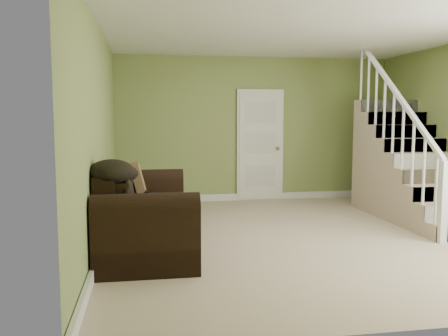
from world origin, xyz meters
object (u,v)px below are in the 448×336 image
object	(u,v)px
banana	(161,207)
cat	(147,199)
side_table	(134,200)
sofa	(142,217)

from	to	relation	value
banana	cat	bearing A→B (deg)	100.51
side_table	cat	bearing A→B (deg)	-83.32
side_table	banana	xyz separation A→B (m)	(0.34, -1.88, 0.24)
sofa	banana	size ratio (longest dim) A/B	14.08
side_table	cat	distance (m)	1.68
side_table	cat	size ratio (longest dim) A/B	1.86
side_table	banana	distance (m)	1.93
sofa	side_table	size ratio (longest dim) A/B	2.94
cat	banana	distance (m)	0.28
sofa	side_table	xyz separation A→B (m)	(-0.13, 1.57, -0.06)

